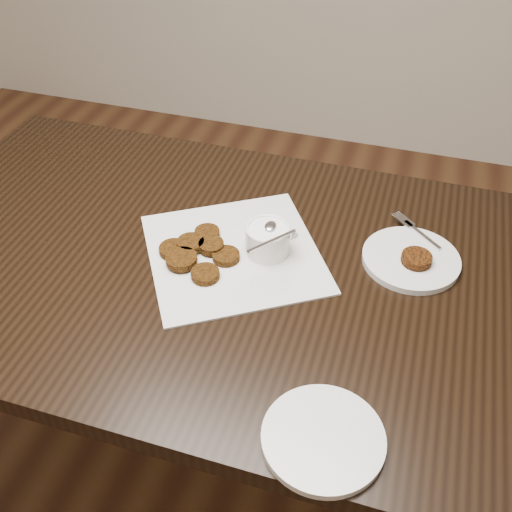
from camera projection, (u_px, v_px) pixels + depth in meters
The scene contains 7 objects.
floor at pixel (192, 507), 1.57m from camera, with size 4.00×4.00×0.00m, color brown.
table at pixel (204, 369), 1.45m from camera, with size 1.30×0.83×0.75m, color black.
napkin at pixel (234, 253), 1.20m from camera, with size 0.34×0.34×0.00m, color silver.
sauce_ramekin at pixel (268, 227), 1.16m from camera, with size 0.12×0.12×0.12m, color white, non-canonical shape.
patty_cluster at pixel (199, 250), 1.19m from camera, with size 0.20×0.20×0.02m, color #62340C, non-canonical shape.
plate_with_patty at pixel (411, 256), 1.17m from camera, with size 0.19×0.19×0.03m, color silver, non-canonical shape.
plate_empty at pixel (323, 438), 0.88m from camera, with size 0.19×0.19×0.01m, color silver.
Camera 1 is at (0.38, -0.65, 1.54)m, focal length 41.43 mm.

